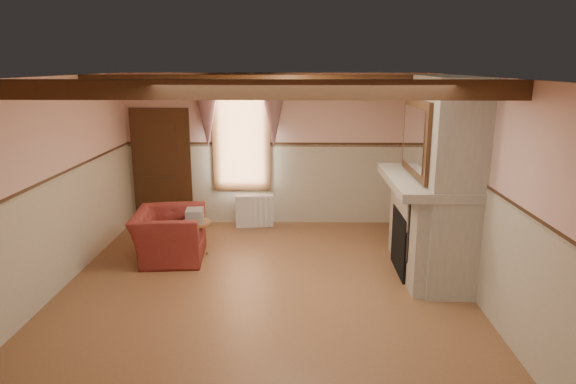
{
  "coord_description": "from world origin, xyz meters",
  "views": [
    {
      "loc": [
        0.45,
        -6.45,
        2.95
      ],
      "look_at": [
        0.31,
        0.8,
        1.14
      ],
      "focal_mm": 32.0,
      "sensor_mm": 36.0,
      "label": 1
    }
  ],
  "objects_px": {
    "radiator": "(255,211)",
    "mantel_clock": "(418,162)",
    "side_table": "(196,238)",
    "oil_lamp": "(421,162)",
    "armchair": "(169,235)",
    "bowl": "(429,176)"
  },
  "relations": [
    {
      "from": "oil_lamp",
      "to": "radiator",
      "type": "bearing_deg",
      "value": 146.34
    },
    {
      "from": "oil_lamp",
      "to": "armchair",
      "type": "bearing_deg",
      "value": 178.82
    },
    {
      "from": "armchair",
      "to": "oil_lamp",
      "type": "bearing_deg",
      "value": -95.98
    },
    {
      "from": "mantel_clock",
      "to": "oil_lamp",
      "type": "relative_size",
      "value": 0.86
    },
    {
      "from": "armchair",
      "to": "side_table",
      "type": "bearing_deg",
      "value": -72.38
    },
    {
      "from": "radiator",
      "to": "mantel_clock",
      "type": "distance_m",
      "value": 3.27
    },
    {
      "from": "radiator",
      "to": "bowl",
      "type": "distance_m",
      "value": 3.63
    },
    {
      "from": "armchair",
      "to": "oil_lamp",
      "type": "distance_m",
      "value": 3.96
    },
    {
      "from": "armchair",
      "to": "mantel_clock",
      "type": "distance_m",
      "value": 3.95
    },
    {
      "from": "side_table",
      "to": "oil_lamp",
      "type": "distance_m",
      "value": 3.64
    },
    {
      "from": "side_table",
      "to": "armchair",
      "type": "bearing_deg",
      "value": -157.57
    },
    {
      "from": "mantel_clock",
      "to": "radiator",
      "type": "bearing_deg",
      "value": 149.09
    },
    {
      "from": "armchair",
      "to": "radiator",
      "type": "relative_size",
      "value": 1.67
    },
    {
      "from": "armchair",
      "to": "side_table",
      "type": "relative_size",
      "value": 2.13
    },
    {
      "from": "radiator",
      "to": "oil_lamp",
      "type": "xyz_separation_m",
      "value": [
        2.6,
        -1.73,
        1.26
      ]
    },
    {
      "from": "radiator",
      "to": "bowl",
      "type": "height_order",
      "value": "bowl"
    },
    {
      "from": "side_table",
      "to": "bowl",
      "type": "relative_size",
      "value": 1.5
    },
    {
      "from": "radiator",
      "to": "bowl",
      "type": "xyz_separation_m",
      "value": [
        2.6,
        -2.25,
        1.17
      ]
    },
    {
      "from": "mantel_clock",
      "to": "side_table",
      "type": "bearing_deg",
      "value": 178.94
    },
    {
      "from": "side_table",
      "to": "oil_lamp",
      "type": "relative_size",
      "value": 1.96
    },
    {
      "from": "armchair",
      "to": "side_table",
      "type": "distance_m",
      "value": 0.43
    },
    {
      "from": "mantel_clock",
      "to": "oil_lamp",
      "type": "height_order",
      "value": "oil_lamp"
    }
  ]
}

